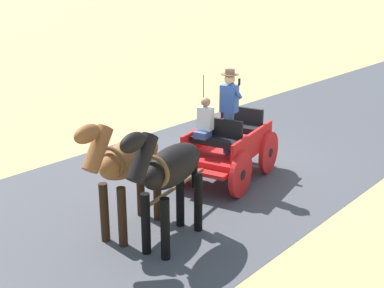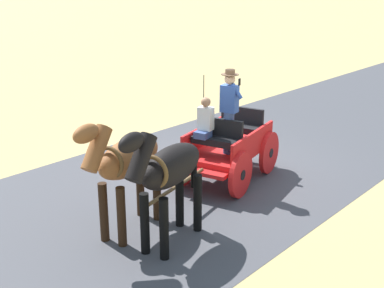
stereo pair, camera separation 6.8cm
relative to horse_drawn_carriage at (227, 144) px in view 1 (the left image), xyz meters
name	(u,v)px [view 1 (the left image)]	position (x,y,z in m)	size (l,w,h in m)	color
ground_plane	(220,167)	(0.57, -0.49, -0.82)	(200.00, 200.00, 0.00)	tan
road_surface	(220,167)	(0.57, -0.49, -0.81)	(6.34, 160.00, 0.01)	#424247
horse_drawn_carriage	(227,144)	(0.00, 0.00, 0.00)	(1.89, 4.51, 2.50)	red
horse_near_side	(169,171)	(-1.04, 2.88, 0.51)	(0.88, 2.15, 2.21)	black
horse_off_side	(126,162)	(-0.21, 3.05, 0.51)	(0.91, 2.15, 2.21)	brown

